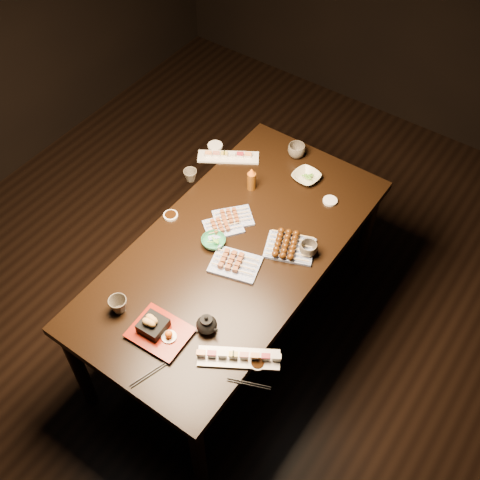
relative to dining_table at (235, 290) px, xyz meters
The scene contains 23 objects.
ground 0.42m from the dining_table, 140.64° to the right, with size 5.00×5.00×0.00m, color black.
dining_table is the anchor object (origin of this frame).
sushi_platter_near 0.74m from the dining_table, 52.62° to the right, with size 0.37×0.10×0.04m, color white, non-canonical shape.
sushi_platter_far 0.79m from the dining_table, 128.61° to the left, with size 0.35×0.10×0.04m, color white, non-canonical shape.
yakitori_plate_center 0.43m from the dining_table, 147.62° to the left, with size 0.20×0.14×0.05m, color #828EB6, non-canonical shape.
yakitori_plate_right 0.42m from the dining_table, 51.90° to the right, with size 0.24×0.18×0.06m, color #828EB6, non-canonical shape.
yakitori_plate_left 0.45m from the dining_table, 127.56° to the left, with size 0.20×0.15×0.05m, color #828EB6, non-canonical shape.
tsukune_plate 0.50m from the dining_table, 34.50° to the left, with size 0.25×0.18×0.06m, color #828EB6, non-canonical shape.
edamame_bowl_green 0.41m from the dining_table, 161.07° to the right, with size 0.13×0.13×0.04m, color #2D8955.
edamame_bowl_cream 0.75m from the dining_table, 86.64° to the left, with size 0.15×0.15×0.04m, color beige.
tempura_tray 0.74m from the dining_table, 88.51° to the right, with size 0.27×0.21×0.10m, color black, non-canonical shape.
teacup_near_left 0.78m from the dining_table, 110.17° to the right, with size 0.09×0.09×0.08m, color #4F483D.
teacup_mid_right 0.56m from the dining_table, 30.55° to the left, with size 0.09×0.09×0.07m, color #4F483D.
teacup_far_left 0.69m from the dining_table, 151.89° to the left, with size 0.08×0.08×0.07m, color #4F483D.
teacup_far_right 0.89m from the dining_table, 98.16° to the left, with size 0.10×0.10×0.08m, color #4F483D.
teapot 0.65m from the dining_table, 69.31° to the right, with size 0.12×0.12×0.10m, color black, non-canonical shape.
condiment_bottle 0.63m from the dining_table, 113.30° to the left, with size 0.05×0.05×0.15m, color #68380D.
sauce_dish_west 0.56m from the dining_table, behind, with size 0.08×0.08×0.01m, color white.
sauce_dish_east 0.73m from the dining_table, 67.55° to the left, with size 0.08×0.08×0.01m, color white.
sauce_dish_se 0.77m from the dining_table, 45.55° to the right, with size 0.07×0.07×0.01m, color white.
sauce_dish_nw 0.87m from the dining_table, 133.99° to the left, with size 0.09×0.09×0.02m, color white.
chopsticks_near 0.88m from the dining_table, 81.99° to the right, with size 0.21×0.02×0.01m, color black, non-canonical shape.
chopsticks_se 0.84m from the dining_table, 49.65° to the right, with size 0.19×0.02×0.01m, color black, non-canonical shape.
Camera 1 is at (1.28, -1.44, 3.15)m, focal length 45.00 mm.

